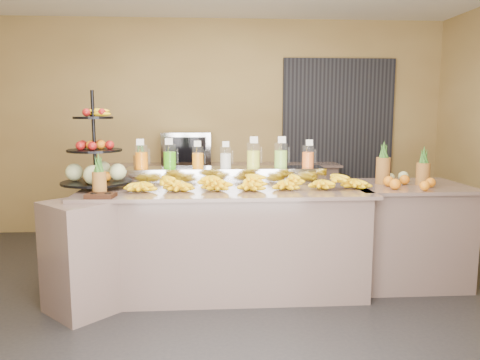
{
  "coord_description": "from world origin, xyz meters",
  "views": [
    {
      "loc": [
        -0.13,
        -3.78,
        1.6
      ],
      "look_at": [
        0.14,
        0.3,
        1.0
      ],
      "focal_mm": 35.0,
      "sensor_mm": 36.0,
      "label": 1
    }
  ],
  "objects": [
    {
      "name": "pineapple_left_a",
      "position": [
        -1.02,
        0.02,
        1.06
      ],
      "size": [
        0.11,
        0.11,
        0.35
      ],
      "rotation": [
        0.0,
        0.0,
        0.08
      ],
      "color": "brown",
      "rests_on": "buffet_counter"
    },
    {
      "name": "pitcher_tray",
      "position": [
        0.02,
        0.58,
        1.01
      ],
      "size": [
        1.85,
        0.3,
        0.15
      ],
      "primitive_type": "cube",
      "color": "gray",
      "rests_on": "buffet_counter"
    },
    {
      "name": "banana_heap",
      "position": [
        0.24,
        0.22,
        1.01
      ],
      "size": [
        2.14,
        0.19,
        0.18
      ],
      "color": "yellow",
      "rests_on": "buffet_counter"
    },
    {
      "name": "right_counter",
      "position": [
        1.7,
        0.4,
        0.47
      ],
      "size": [
        1.08,
        0.88,
        0.93
      ],
      "color": "gray",
      "rests_on": "ground"
    },
    {
      "name": "buffet_counter",
      "position": [
        -0.12,
        0.26,
        0.47
      ],
      "size": [
        2.75,
        1.25,
        0.93
      ],
      "color": "gray",
      "rests_on": "ground"
    },
    {
      "name": "right_fruit_pile",
      "position": [
        1.64,
        0.31,
        1.01
      ],
      "size": [
        0.47,
        0.45,
        0.25
      ],
      "color": "brown",
      "rests_on": "right_counter"
    },
    {
      "name": "juice_pitcher_green",
      "position": [
        -0.5,
        0.58,
        1.18
      ],
      "size": [
        0.12,
        0.12,
        0.29
      ],
      "color": "silver",
      "rests_on": "pitcher_tray"
    },
    {
      "name": "juice_pitcher_lemon",
      "position": [
        0.28,
        0.58,
        1.18
      ],
      "size": [
        0.13,
        0.13,
        0.3
      ],
      "color": "silver",
      "rests_on": "pitcher_tray"
    },
    {
      "name": "juice_pitcher_lime",
      "position": [
        0.54,
        0.58,
        1.18
      ],
      "size": [
        0.13,
        0.13,
        0.3
      ],
      "color": "silver",
      "rests_on": "pitcher_tray"
    },
    {
      "name": "juice_pitcher_orange_c",
      "position": [
        0.8,
        0.58,
        1.17
      ],
      "size": [
        0.11,
        0.12,
        0.27
      ],
      "color": "silver",
      "rests_on": "pitcher_tray"
    },
    {
      "name": "condiment_caddy",
      "position": [
        -0.99,
        -0.09,
        0.95
      ],
      "size": [
        0.23,
        0.19,
        0.03
      ],
      "primitive_type": "cube",
      "rotation": [
        0.0,
        0.0,
        -0.11
      ],
      "color": "black",
      "rests_on": "buffet_counter"
    },
    {
      "name": "ground",
      "position": [
        0.0,
        0.0,
        0.0
      ],
      "size": [
        6.0,
        6.0,
        0.0
      ],
      "primitive_type": "plane",
      "color": "black",
      "rests_on": "ground"
    },
    {
      "name": "pineapple_left_b",
      "position": [
        -0.79,
        0.74,
        1.09
      ],
      "size": [
        0.14,
        0.14,
        0.42
      ],
      "rotation": [
        0.0,
        0.0,
        0.29
      ],
      "color": "brown",
      "rests_on": "buffet_counter"
    },
    {
      "name": "juice_pitcher_orange_a",
      "position": [
        -0.76,
        0.58,
        1.18
      ],
      "size": [
        0.12,
        0.12,
        0.28
      ],
      "color": "silver",
      "rests_on": "pitcher_tray"
    },
    {
      "name": "fruit_stand",
      "position": [
        -1.1,
        0.4,
        1.15
      ],
      "size": [
        0.68,
        0.68,
        0.85
      ],
      "rotation": [
        0.0,
        0.0,
        -0.13
      ],
      "color": "black",
      "rests_on": "buffet_counter"
    },
    {
      "name": "back_ledge",
      "position": [
        0.0,
        2.25,
        0.47
      ],
      "size": [
        3.1,
        0.55,
        0.93
      ],
      "color": "gray",
      "rests_on": "ground"
    },
    {
      "name": "oven_warmer",
      "position": [
        -0.42,
        2.25,
        1.14
      ],
      "size": [
        0.62,
        0.43,
        0.41
      ],
      "primitive_type": "cube",
      "rotation": [
        0.0,
        0.0,
        -0.0
      ],
      "color": "gray",
      "rests_on": "back_ledge"
    },
    {
      "name": "juice_pitcher_orange_b",
      "position": [
        -0.24,
        0.58,
        1.17
      ],
      "size": [
        0.11,
        0.11,
        0.27
      ],
      "color": "silver",
      "rests_on": "pitcher_tray"
    },
    {
      "name": "room_envelope",
      "position": [
        0.19,
        0.79,
        1.88
      ],
      "size": [
        6.04,
        5.02,
        2.82
      ],
      "color": "olive",
      "rests_on": "ground"
    },
    {
      "name": "juice_pitcher_milk",
      "position": [
        0.02,
        0.58,
        1.17
      ],
      "size": [
        0.11,
        0.11,
        0.26
      ],
      "color": "silver",
      "rests_on": "pitcher_tray"
    }
  ]
}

